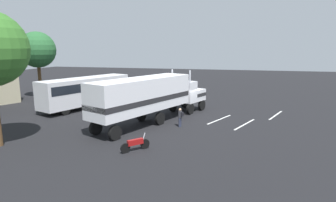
# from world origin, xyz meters

# --- Properties ---
(ground_plane) EXTENTS (120.00, 120.00, 0.00)m
(ground_plane) POSITION_xyz_m (0.00, 0.00, 0.00)
(ground_plane) COLOR black
(lane_stripe_near) EXTENTS (4.05, 2.01, 0.01)m
(lane_stripe_near) POSITION_xyz_m (-2.24, -3.50, 0.01)
(lane_stripe_near) COLOR silver
(lane_stripe_near) RESTS_ON ground_plane
(lane_stripe_mid) EXTENTS (4.11, 1.88, 0.01)m
(lane_stripe_mid) POSITION_xyz_m (-3.42, -5.80, 0.01)
(lane_stripe_mid) COLOR silver
(lane_stripe_mid) RESTS_ON ground_plane
(lane_stripe_far) EXTENTS (4.15, 1.76, 0.01)m
(lane_stripe_far) POSITION_xyz_m (0.88, -8.88, 0.01)
(lane_stripe_far) COLOR silver
(lane_stripe_far) RESTS_ON ground_plane
(semi_truck) EXTENTS (14.00, 7.86, 4.50)m
(semi_truck) POSITION_xyz_m (-4.81, 2.46, 2.52)
(semi_truck) COLOR white
(semi_truck) RESTS_ON ground_plane
(person_bystander) EXTENTS (0.37, 0.48, 1.63)m
(person_bystander) POSITION_xyz_m (-5.57, -0.39, 0.89)
(person_bystander) COLOR #2D3347
(person_bystander) RESTS_ON ground_plane
(parked_bus) EXTENTS (11.21, 6.18, 3.40)m
(parked_bus) POSITION_xyz_m (-0.43, 11.51, 2.07)
(parked_bus) COLOR silver
(parked_bus) RESTS_ON ground_plane
(motorcycle) EXTENTS (1.64, 1.48, 1.12)m
(motorcycle) POSITION_xyz_m (-11.83, 1.29, 0.48)
(motorcycle) COLOR black
(motorcycle) RESTS_ON ground_plane
(tree_left) EXTENTS (4.83, 4.83, 8.86)m
(tree_left) POSITION_xyz_m (4.26, 21.42, 6.41)
(tree_left) COLOR brown
(tree_left) RESTS_ON ground_plane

